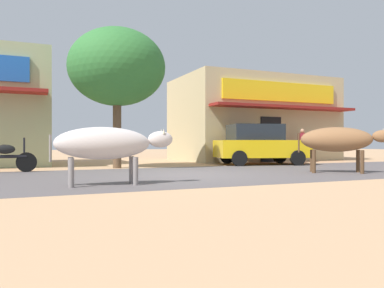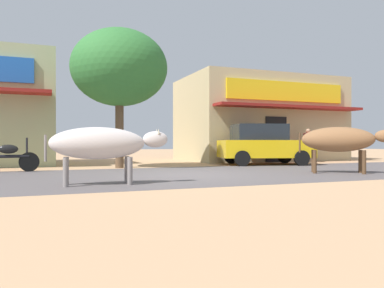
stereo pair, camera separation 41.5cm
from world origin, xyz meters
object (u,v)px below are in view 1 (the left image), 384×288
parked_hatchback_car (259,144)px  parked_motorcycle (4,157)px  cow_far_dark (338,140)px  pedestrian_by_shop (302,143)px  roadside_tree (117,68)px  cow_near_brown (106,144)px

parked_hatchback_car → parked_motorcycle: size_ratio=2.13×
cow_far_dark → pedestrian_by_shop: pedestrian_by_shop is taller
roadside_tree → pedestrian_by_shop: size_ratio=3.19×
roadside_tree → pedestrian_by_shop: (8.75, 0.76, -2.65)m
pedestrian_by_shop → parked_hatchback_car: bearing=-163.5°
cow_near_brown → pedestrian_by_shop: (10.08, 6.01, 0.02)m
pedestrian_by_shop → parked_motorcycle: bearing=-173.1°
parked_hatchback_car → parked_motorcycle: (-9.37, -0.62, -0.37)m
parked_motorcycle → cow_far_dark: cow_far_dark is taller
parked_motorcycle → cow_near_brown: bearing=-64.1°
parked_motorcycle → pedestrian_by_shop: 12.38m
roadside_tree → parked_hatchback_car: 6.43m
roadside_tree → pedestrian_by_shop: 9.17m
roadside_tree → cow_near_brown: bearing=-104.3°
roadside_tree → cow_far_dark: size_ratio=2.03×
parked_hatchback_car → cow_far_dark: (-0.20, -4.56, 0.14)m
parked_hatchback_car → cow_far_dark: 4.57m
cow_near_brown → parked_hatchback_car: bearing=35.7°
parked_motorcycle → cow_far_dark: size_ratio=0.77×
cow_near_brown → parked_motorcycle: bearing=115.9°
cow_far_dark → pedestrian_by_shop: size_ratio=1.57×
parked_motorcycle → pedestrian_by_shop: bearing=6.9°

